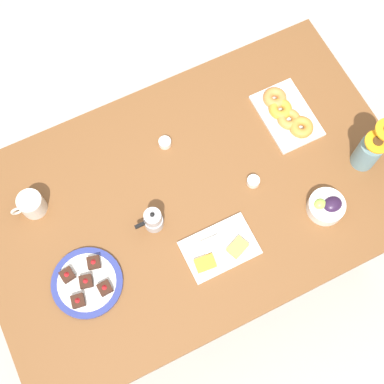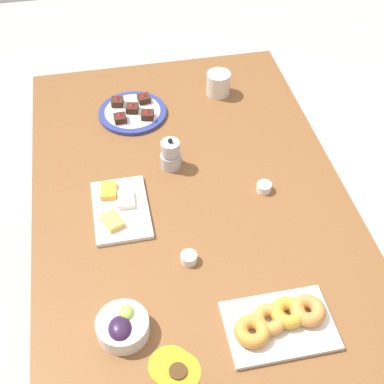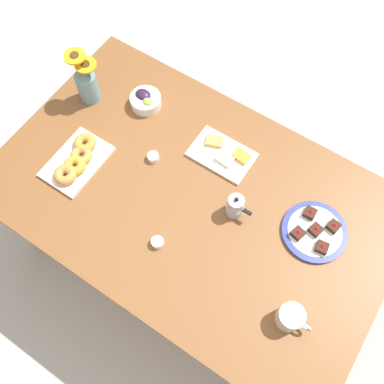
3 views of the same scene
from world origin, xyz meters
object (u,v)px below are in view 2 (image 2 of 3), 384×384
Objects in this scene: grape_bowl at (123,326)px; dessert_plate at (133,112)px; dining_table at (192,218)px; coffee_mug at (218,83)px; cheese_platter at (120,207)px; moka_pot at (171,155)px; croissant_platter at (280,321)px; jam_cup_berry at (264,187)px; jam_cup_honey at (189,258)px.

grape_bowl is 0.90m from dessert_plate.
dining_table is 0.60m from coffee_mug.
cheese_platter is 1.03× the size of dessert_plate.
moka_pot is at bearing 12.29° from dining_table.
coffee_mug reaches higher than croissant_platter.
croissant_platter is 0.49m from jam_cup_berry.
croissant_platter is 2.35× the size of moka_pot.
coffee_mug reaches higher than jam_cup_berry.
jam_cup_honey and jam_cup_berry have the same top height.
dining_table is 13.45× the size of moka_pot.
jam_cup_honey is 0.40× the size of moka_pot.
dining_table is 0.51m from croissant_platter.
coffee_mug reaches higher than jam_cup_honey.
dessert_plate is at bearing 101.38° from coffee_mug.
grape_bowl is 0.43m from cheese_platter.
croissant_platter is 5.83× the size of jam_cup_honey.
coffee_mug is 2.64× the size of jam_cup_berry.
moka_pot is at bearing -162.85° from dessert_plate.
jam_cup_berry is at bearing -122.23° from moka_pot.
jam_cup_berry is (-0.01, -0.47, 0.00)m from cheese_platter.
dining_table is 0.26m from jam_cup_honey.
dessert_plate is at bearing 15.41° from dining_table.
croissant_platter reaches higher than jam_cup_berry.
grape_bowl is 0.65m from jam_cup_berry.
coffee_mug reaches higher than cheese_platter.
coffee_mug is 1.03m from croissant_platter.
dessert_plate is at bearing 6.17° from jam_cup_honey.
jam_cup_honey is (-0.24, -0.17, 0.00)m from cheese_platter.
croissant_platter is at bearing 168.02° from jam_cup_berry.
grape_bowl reaches higher than croissant_platter.
cheese_platter is at bearing 131.20° from moka_pot.
croissant_platter is at bearing -98.52° from grape_bowl.
dining_table is at bearing 90.11° from jam_cup_berry.
moka_pot is (0.17, 0.27, 0.03)m from jam_cup_berry.
moka_pot is at bearing -48.80° from cheese_platter.
cheese_platter is 0.47m from jam_cup_berry.
dining_table is 0.50m from dessert_plate.
moka_pot reaches higher than grape_bowl.
coffee_mug is at bearing -39.34° from cheese_platter.
moka_pot is at bearing 57.77° from jam_cup_berry.
dining_table is 33.33× the size of jam_cup_honey.
dessert_plate reaches higher than cheese_platter.
grape_bowl is 0.54× the size of dessert_plate.
jam_cup_honey is at bearing -143.53° from cheese_platter.
jam_cup_honey is at bearing 37.28° from croissant_platter.
coffee_mug is at bearing -33.99° from moka_pot.
jam_cup_honey is at bearing -173.83° from dessert_plate.
moka_pot is (0.17, -0.19, 0.04)m from cheese_platter.
croissant_platter is at bearing -143.11° from cheese_platter.
grape_bowl is (-0.96, 0.48, -0.02)m from coffee_mug.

